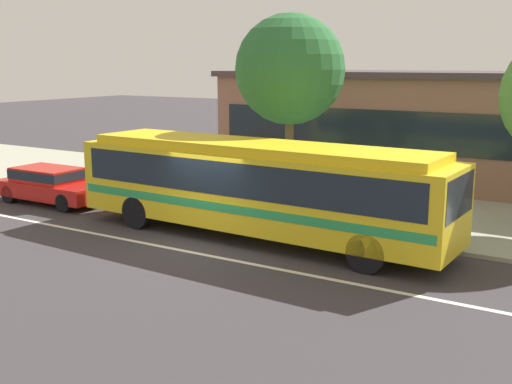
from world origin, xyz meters
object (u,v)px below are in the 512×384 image
sedan_behind_bus (50,183)px  street_tree_near_stop (290,70)px  pedestrian_waiting_near_sign (305,190)px  transit_bus (257,183)px

sedan_behind_bus → street_tree_near_stop: street_tree_near_stop is taller
sedan_behind_bus → pedestrian_waiting_near_sign: bearing=12.1°
street_tree_near_stop → transit_bus: bearing=-75.4°
transit_bus → sedan_behind_bus: 8.82m
sedan_behind_bus → street_tree_near_stop: bearing=24.6°
transit_bus → street_tree_near_stop: size_ratio=1.78×
transit_bus → pedestrian_waiting_near_sign: size_ratio=6.70×
transit_bus → street_tree_near_stop: street_tree_near_stop is taller
transit_bus → sedan_behind_bus: bearing=179.5°
sedan_behind_bus → pedestrian_waiting_near_sign: pedestrian_waiting_near_sign is taller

